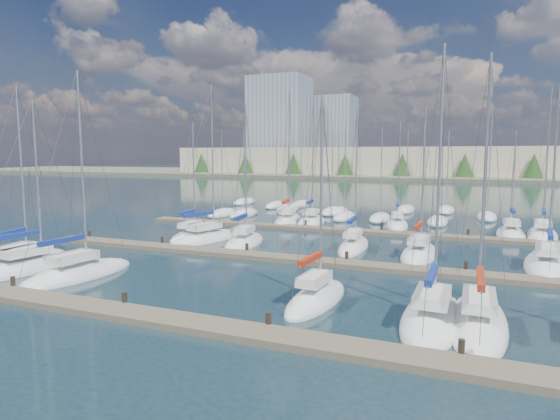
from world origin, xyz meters
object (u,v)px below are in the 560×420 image
at_px(sailboat_n, 288,220).
at_px(sailboat_a, 20,264).
at_px(sailboat_k, 354,246).
at_px(sailboat_j, 244,242).
at_px(sailboat_m, 548,265).
at_px(sailboat_h, 192,236).
at_px(sailboat_e, 432,318).
at_px(sailboat_l, 419,254).
at_px(sailboat_f, 478,322).
at_px(sailboat_c, 78,274).
at_px(sailboat_b, 32,267).
at_px(sailboat_r, 542,235).
at_px(sailboat_d, 316,299).
at_px(sailboat_i, 208,238).
at_px(sailboat_q, 511,234).
at_px(sailboat_o, 311,221).
at_px(sailboat_p, 397,225).

bearing_deg(sailboat_n, sailboat_a, -119.62).
relative_size(sailboat_k, sailboat_j, 0.96).
bearing_deg(sailboat_m, sailboat_h, -173.71).
distance_m(sailboat_e, sailboat_l, 14.54).
bearing_deg(sailboat_a, sailboat_f, -11.11).
height_order(sailboat_c, sailboat_n, sailboat_n).
height_order(sailboat_e, sailboat_h, sailboat_e).
relative_size(sailboat_k, sailboat_b, 1.00).
distance_m(sailboat_k, sailboat_e, 17.06).
bearing_deg(sailboat_m, sailboat_r, 91.19).
height_order(sailboat_c, sailboat_l, sailboat_c).
bearing_deg(sailboat_d, sailboat_r, 66.17).
bearing_deg(sailboat_b, sailboat_n, 80.35).
height_order(sailboat_i, sailboat_c, sailboat_i).
xyz_separation_m(sailboat_a, sailboat_c, (5.82, -0.42, 0.00)).
bearing_deg(sailboat_e, sailboat_i, 146.90).
bearing_deg(sailboat_d, sailboat_q, 70.64).
xyz_separation_m(sailboat_k, sailboat_a, (-20.10, -15.04, -0.02)).
xyz_separation_m(sailboat_f, sailboat_i, (-22.49, 13.65, 0.01)).
bearing_deg(sailboat_o, sailboat_b, -118.75).
distance_m(sailboat_j, sailboat_l, 14.64).
bearing_deg(sailboat_q, sailboat_i, -152.53).
xyz_separation_m(sailboat_r, sailboat_l, (-9.89, -13.17, -0.01)).
relative_size(sailboat_c, sailboat_n, 0.88).
height_order(sailboat_q, sailboat_r, sailboat_r).
height_order(sailboat_q, sailboat_l, sailboat_l).
relative_size(sailboat_f, sailboat_l, 1.08).
height_order(sailboat_p, sailboat_i, sailboat_i).
xyz_separation_m(sailboat_p, sailboat_i, (-14.71, -14.74, 0.00)).
relative_size(sailboat_i, sailboat_h, 1.28).
height_order(sailboat_j, sailboat_h, sailboat_j).
xyz_separation_m(sailboat_f, sailboat_j, (-18.63, 13.32, 0.01)).
xyz_separation_m(sailboat_k, sailboat_j, (-9.24, -1.76, -0.01)).
bearing_deg(sailboat_r, sailboat_h, -150.45).
bearing_deg(sailboat_m, sailboat_b, -149.87).
height_order(sailboat_o, sailboat_h, sailboat_o).
relative_size(sailboat_k, sailboat_n, 0.78).
relative_size(sailboat_d, sailboat_i, 0.79).
bearing_deg(sailboat_p, sailboat_a, -135.08).
bearing_deg(sailboat_p, sailboat_d, -97.88).
height_order(sailboat_p, sailboat_b, sailboat_b).
xyz_separation_m(sailboat_i, sailboat_j, (3.85, -0.32, -0.00)).
xyz_separation_m(sailboat_j, sailboat_l, (14.62, 0.79, -0.01)).
bearing_deg(sailboat_p, sailboat_q, -15.35).
height_order(sailboat_i, sailboat_b, sailboat_i).
bearing_deg(sailboat_d, sailboat_k, 99.12).
relative_size(sailboat_i, sailboat_l, 1.22).
relative_size(sailboat_p, sailboat_k, 0.98).
distance_m(sailboat_f, sailboat_p, 29.43).
height_order(sailboat_k, sailboat_j, sailboat_j).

